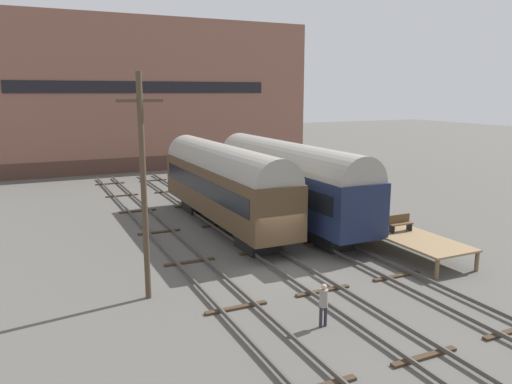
# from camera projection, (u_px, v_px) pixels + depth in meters

# --- Properties ---
(ground_plane) EXTENTS (200.00, 200.00, 0.00)m
(ground_plane) POSITION_uv_depth(u_px,v_px,m) (289.00, 270.00, 24.05)
(ground_plane) COLOR #56544F
(track_left) EXTENTS (2.60, 60.00, 0.26)m
(track_left) POSITION_uv_depth(u_px,v_px,m) (210.00, 280.00, 22.33)
(track_left) COLOR #4C4742
(track_left) RESTS_ON ground
(track_middle) EXTENTS (2.60, 60.00, 0.26)m
(track_middle) POSITION_uv_depth(u_px,v_px,m) (289.00, 267.00, 24.02)
(track_middle) COLOR #4C4742
(track_middle) RESTS_ON ground
(track_right) EXTENTS (2.60, 60.00, 0.26)m
(track_right) POSITION_uv_depth(u_px,v_px,m) (357.00, 255.00, 25.71)
(track_right) COLOR #4C4742
(track_right) RESTS_ON ground
(train_car_navy) EXTENTS (3.05, 16.07, 5.32)m
(train_car_navy) POSITION_uv_depth(u_px,v_px,m) (288.00, 178.00, 31.79)
(train_car_navy) COLOR black
(train_car_navy) RESTS_ON ground
(train_car_brown) EXTENTS (2.93, 15.48, 5.27)m
(train_car_brown) POSITION_uv_depth(u_px,v_px,m) (223.00, 181.00, 30.99)
(train_car_brown) COLOR black
(train_car_brown) RESTS_ON ground
(station_platform) EXTENTS (2.84, 12.72, 1.06)m
(station_platform) POSITION_uv_depth(u_px,v_px,m) (373.00, 224.00, 28.67)
(station_platform) COLOR #8C704C
(station_platform) RESTS_ON ground
(bench) EXTENTS (1.40, 0.40, 0.91)m
(bench) POSITION_uv_depth(u_px,v_px,m) (400.00, 223.00, 26.71)
(bench) COLOR brown
(bench) RESTS_ON station_platform
(person_worker) EXTENTS (0.32, 0.32, 1.65)m
(person_worker) POSITION_uv_depth(u_px,v_px,m) (324.00, 301.00, 18.05)
(person_worker) COLOR #282833
(person_worker) RESTS_ON ground
(utility_pole) EXTENTS (1.80, 0.24, 9.20)m
(utility_pole) POSITION_uv_depth(u_px,v_px,m) (144.00, 186.00, 19.84)
(utility_pole) COLOR #473828
(utility_pole) RESTS_ON ground
(warehouse_building) EXTENTS (38.38, 11.09, 16.17)m
(warehouse_building) POSITION_uv_depth(u_px,v_px,m) (134.00, 95.00, 57.04)
(warehouse_building) COLOR #4F342A
(warehouse_building) RESTS_ON ground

